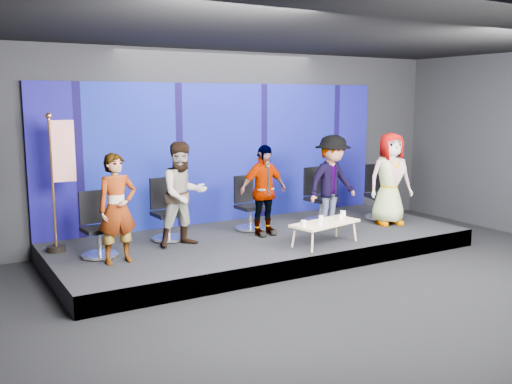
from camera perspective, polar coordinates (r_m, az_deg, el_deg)
ground at (r=7.92m, az=10.07°, el=-10.15°), size 10.00×10.00×0.00m
room_walls at (r=7.48m, az=10.60°, el=7.70°), size 10.02×8.02×3.51m
riser at (r=9.82m, az=0.60°, el=-5.25°), size 7.00×3.00×0.30m
backdrop at (r=10.82m, az=-3.34°, el=3.90°), size 7.00×0.08×2.60m
chair_a at (r=8.78m, az=-15.55°, el=-4.21°), size 0.59×0.59×0.97m
panelist_a at (r=8.28m, az=-13.70°, el=-1.63°), size 0.60×0.42×1.57m
chair_b at (r=9.57m, az=-8.88°, el=-2.76°), size 0.61×0.61×1.02m
panelist_b at (r=9.06m, az=-7.29°, el=-0.23°), size 0.84×0.67×1.66m
chair_c at (r=10.19m, az=-0.73°, el=-2.02°), size 0.58×0.58×0.96m
panelist_c at (r=9.69m, az=0.74°, el=0.16°), size 0.93×0.44×1.55m
chair_d at (r=10.87m, az=6.29°, el=-1.23°), size 0.66×0.66×1.04m
panelist_d at (r=10.35m, az=7.63°, el=1.02°), size 1.16×0.77×1.68m
chair_e at (r=11.36m, az=12.20°, el=-0.89°), size 0.72×0.72×1.05m
panelist_e at (r=10.82m, az=13.26°, el=1.28°), size 0.94×0.73×1.71m
coffee_table at (r=9.22m, az=6.92°, el=-3.18°), size 1.26×0.74×0.36m
mug_a at (r=8.84m, az=4.78°, el=-3.16°), size 0.09×0.09×0.10m
mug_b at (r=8.98m, az=6.44°, el=-3.03°), size 0.08×0.08×0.09m
mug_c at (r=9.29m, az=6.53°, el=-2.62°), size 0.07×0.07×0.09m
mug_d at (r=9.39m, az=8.49°, el=-2.51°), size 0.08×0.08×0.09m
mug_e at (r=9.62m, az=8.69°, el=-2.19°), size 0.09×0.09×0.11m
flag_stand at (r=9.11m, az=-19.02°, el=1.25°), size 0.48×0.28×2.12m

